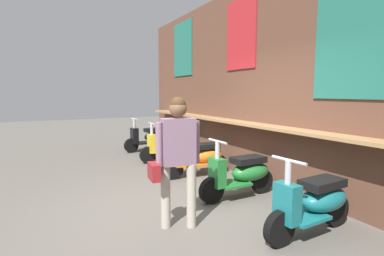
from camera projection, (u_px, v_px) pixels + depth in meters
ground_plane at (182, 209)px, 4.28m from camera, size 32.19×32.19×0.00m
market_stall_facade at (290, 80)px, 4.98m from camera, size 11.50×0.61×3.77m
scooter_black at (150, 137)px, 8.57m from camera, size 0.47×1.40×0.97m
scooter_yellow at (171, 145)px, 7.27m from camera, size 0.46×1.40×0.97m
scooter_orange at (200, 157)px, 5.98m from camera, size 0.46×1.40×0.97m
scooter_green at (242, 173)px, 4.74m from camera, size 0.46×1.40×0.97m
scooter_teal at (315, 202)px, 3.50m from camera, size 0.48×1.40×0.97m
shopper_with_handbag at (177, 150)px, 3.60m from camera, size 0.28×0.65×1.63m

